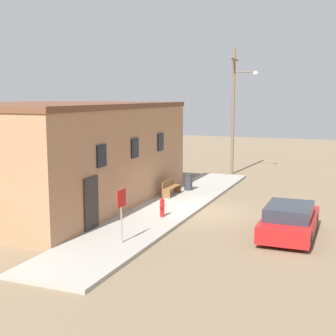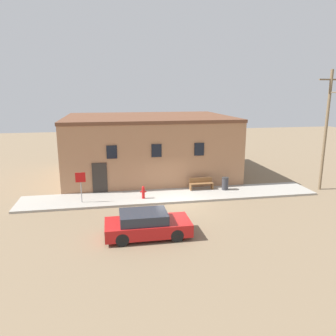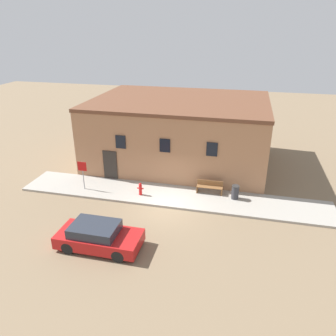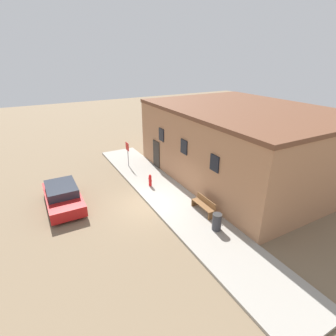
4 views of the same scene
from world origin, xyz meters
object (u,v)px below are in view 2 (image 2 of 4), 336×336
at_px(bench, 201,184).
at_px(parked_car, 147,224).
at_px(utility_pole, 327,126).
at_px(fire_hydrant, 143,192).
at_px(trash_bin, 225,184).
at_px(stop_sign, 81,182).

xyz_separation_m(bench, parked_car, (-4.68, -6.70, 0.06)).
distance_m(bench, utility_pole, 9.56).
relative_size(fire_hydrant, trash_bin, 0.93).
relative_size(stop_sign, bench, 1.16).
relative_size(fire_hydrant, stop_sign, 0.43).
height_order(stop_sign, bench, stop_sign).
bearing_deg(utility_pole, bench, 171.69).
relative_size(trash_bin, utility_pole, 0.11).
distance_m(trash_bin, utility_pole, 8.07).
xyz_separation_m(stop_sign, bench, (8.14, 1.35, -0.92)).
height_order(stop_sign, utility_pole, utility_pole).
height_order(bench, utility_pole, utility_pole).
xyz_separation_m(trash_bin, parked_car, (-6.31, -6.30, 0.03)).
distance_m(trash_bin, parked_car, 8.92).
bearing_deg(bench, stop_sign, -170.58).
relative_size(fire_hydrant, parked_car, 0.20).
bearing_deg(fire_hydrant, bench, 16.79).
relative_size(utility_pole, parked_car, 2.02).
distance_m(bench, parked_car, 8.18).
height_order(fire_hydrant, parked_car, parked_car).
bearing_deg(parked_car, trash_bin, 44.96).
distance_m(fire_hydrant, utility_pole, 13.46).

